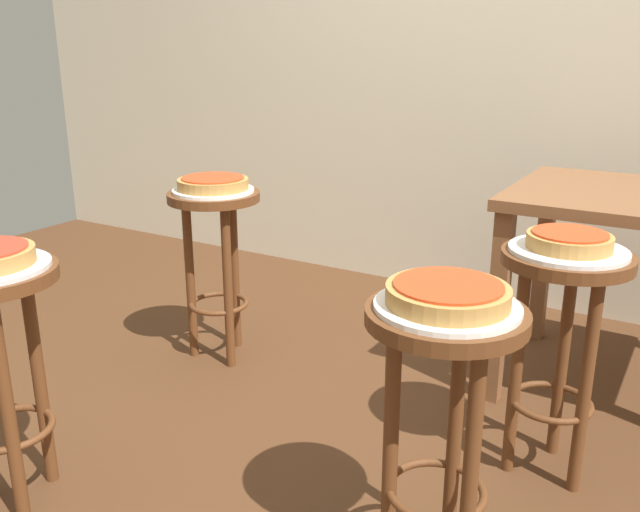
# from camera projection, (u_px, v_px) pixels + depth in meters

# --- Properties ---
(ground_plane) EXTENTS (6.00, 6.00, 0.00)m
(ground_plane) POSITION_uv_depth(u_px,v_px,m) (311.00, 445.00, 2.17)
(ground_plane) COLOR #4C2D19
(stool_middle) EXTENTS (0.36, 0.36, 0.69)m
(stool_middle) POSITION_uv_depth(u_px,v_px,m) (442.00, 387.00, 1.51)
(stool_middle) COLOR #5B3319
(stool_middle) RESTS_ON ground_plane
(serving_plate_middle) EXTENTS (0.32, 0.32, 0.01)m
(serving_plate_middle) POSITION_uv_depth(u_px,v_px,m) (447.00, 306.00, 1.45)
(serving_plate_middle) COLOR white
(serving_plate_middle) RESTS_ON stool_middle
(pizza_middle) EXTENTS (0.27, 0.27, 0.05)m
(pizza_middle) POSITION_uv_depth(u_px,v_px,m) (448.00, 294.00, 1.44)
(pizza_middle) COLOR #B78442
(pizza_middle) RESTS_ON serving_plate_middle
(stool_leftside) EXTENTS (0.36, 0.36, 0.69)m
(stool_leftside) POSITION_uv_depth(u_px,v_px,m) (561.00, 316.00, 1.90)
(stool_leftside) COLOR #5B3319
(stool_leftside) RESTS_ON ground_plane
(serving_plate_leftside) EXTENTS (0.32, 0.32, 0.01)m
(serving_plate_leftside) POSITION_uv_depth(u_px,v_px,m) (568.00, 250.00, 1.84)
(serving_plate_leftside) COLOR silver
(serving_plate_leftside) RESTS_ON stool_leftside
(pizza_leftside) EXTENTS (0.23, 0.23, 0.05)m
(pizza_leftside) POSITION_uv_depth(u_px,v_px,m) (569.00, 240.00, 1.83)
(pizza_leftside) COLOR #B78442
(pizza_leftside) RESTS_ON serving_plate_leftside
(stool_rear) EXTENTS (0.36, 0.36, 0.69)m
(stool_rear) POSITION_uv_depth(u_px,v_px,m) (216.00, 239.00, 2.65)
(stool_rear) COLOR #5B3319
(stool_rear) RESTS_ON ground_plane
(serving_plate_rear) EXTENTS (0.31, 0.31, 0.01)m
(serving_plate_rear) POSITION_uv_depth(u_px,v_px,m) (213.00, 191.00, 2.59)
(serving_plate_rear) COLOR white
(serving_plate_rear) RESTS_ON stool_rear
(pizza_rear) EXTENTS (0.27, 0.27, 0.05)m
(pizza_rear) POSITION_uv_depth(u_px,v_px,m) (213.00, 183.00, 2.58)
(pizza_rear) COLOR #B78442
(pizza_rear) RESTS_ON serving_plate_rear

